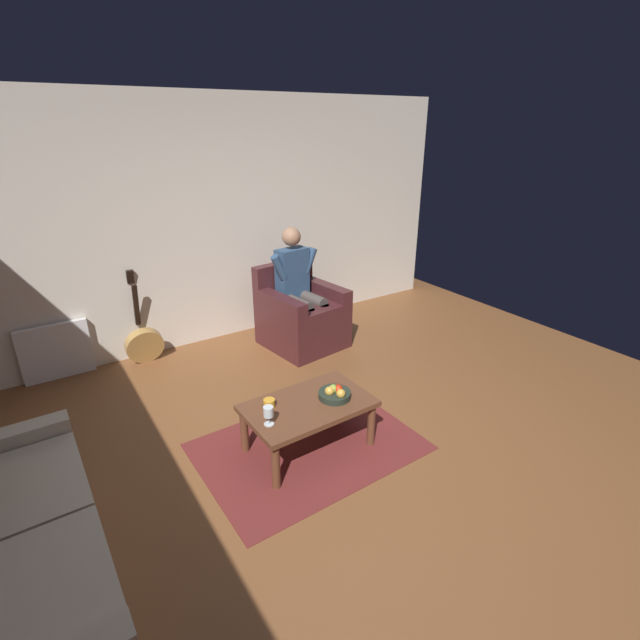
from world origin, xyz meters
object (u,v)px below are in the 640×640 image
armchair (301,317)px  coffee_table (308,410)px  wine_glass_near (268,413)px  person_seated (299,285)px  fruit_bowl (335,393)px  candle_jar (269,403)px  guitar (144,342)px

armchair → coffee_table: bearing=53.3°
coffee_table → wine_glass_near: bearing=11.2°
person_seated → coffee_table: size_ratio=1.37×
armchair → coffee_table: (0.91, 1.62, 0.01)m
fruit_bowl → coffee_table: bearing=-12.4°
coffee_table → armchair: bearing=-119.5°
fruit_bowl → candle_jar: size_ratio=2.92×
armchair → person_seated: bearing=-90.0°
person_seated → wine_glass_near: person_seated is taller
coffee_table → fruit_bowl: 0.24m
candle_jar → coffee_table: bearing=155.3°
guitar → wine_glass_near: guitar is taller
coffee_table → fruit_bowl: fruit_bowl is taller
wine_glass_near → candle_jar: (-0.11, -0.19, -0.06)m
person_seated → candle_jar: 1.94m
armchair → wine_glass_near: (1.28, 1.69, 0.16)m
person_seated → coffee_table: person_seated is taller
wine_glass_near → fruit_bowl: (-0.58, -0.03, -0.06)m
person_seated → wine_glass_near: 2.15m
candle_jar → fruit_bowl: bearing=160.6°
person_seated → candle_jar: person_seated is taller
fruit_bowl → candle_jar: bearing=-19.4°
candle_jar → person_seated: bearing=-127.8°
fruit_bowl → candle_jar: (0.47, -0.17, -0.01)m
fruit_bowl → person_seated: bearing=-112.6°
wine_glass_near → fruit_bowl: wine_glass_near is taller
person_seated → candle_jar: (1.18, 1.51, -0.28)m
armchair → coffee_table: 1.86m
armchair → guitar: (1.59, -0.53, -0.11)m
armchair → candle_jar: bearing=44.6°
person_seated → wine_glass_near: size_ratio=9.19×
wine_glass_near → coffee_table: bearing=-168.8°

